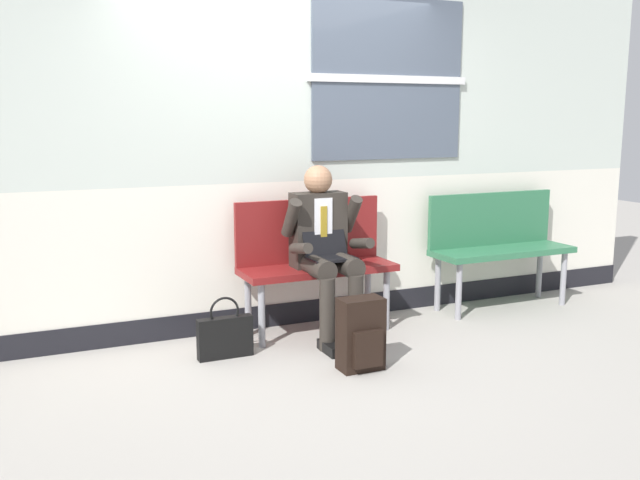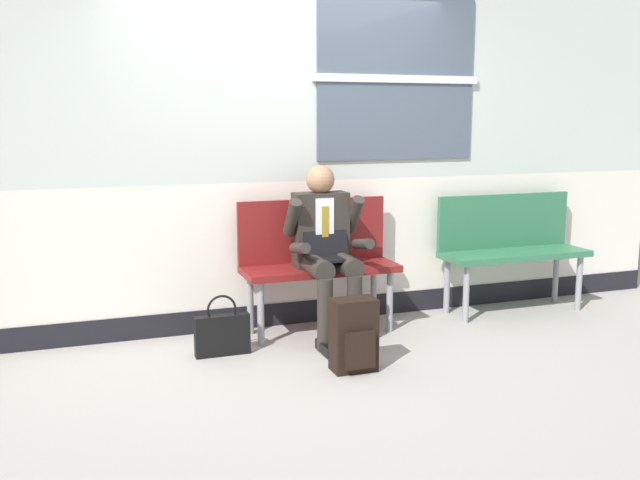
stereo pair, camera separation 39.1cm
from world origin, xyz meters
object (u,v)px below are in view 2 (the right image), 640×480
object	(u,v)px
bench_empty	(510,242)
backpack	(354,336)
person_seated	(326,247)
handbag	(222,333)
bench_with_person	(317,255)

from	to	relation	value
bench_empty	backpack	size ratio (longest dim) A/B	2.64
bench_empty	person_seated	distance (m)	1.73
backpack	handbag	xyz separation A→B (m)	(-0.73, 0.58, -0.08)
bench_with_person	handbag	xyz separation A→B (m)	(-0.80, -0.33, -0.43)
handbag	bench_empty	bearing A→B (deg)	7.46
bench_with_person	person_seated	distance (m)	0.23
backpack	handbag	world-z (taller)	backpack
bench_with_person	bench_empty	bearing A→B (deg)	-0.07
bench_with_person	handbag	world-z (taller)	bench_with_person
bench_empty	backpack	xyz separation A→B (m)	(-1.78, -0.91, -0.34)
backpack	handbag	size ratio (longest dim) A/B	1.12
backpack	handbag	bearing A→B (deg)	141.67
bench_empty	handbag	size ratio (longest dim) A/B	2.94
person_seated	handbag	size ratio (longest dim) A/B	2.98
backpack	handbag	distance (m)	0.94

